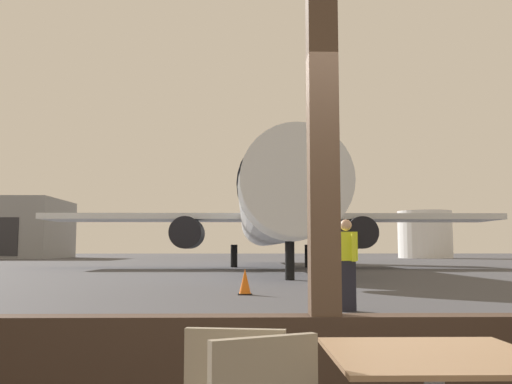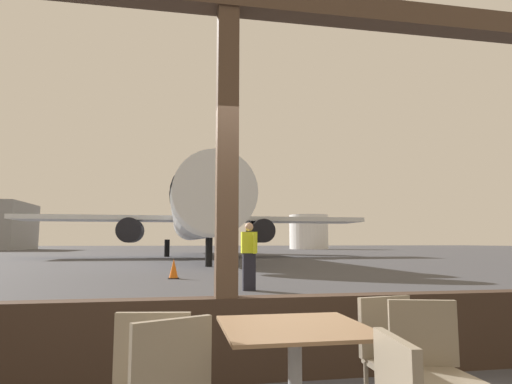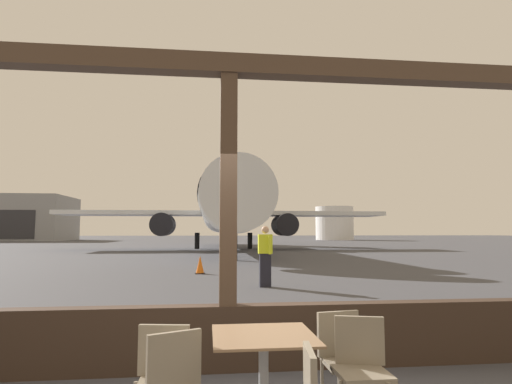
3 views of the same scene
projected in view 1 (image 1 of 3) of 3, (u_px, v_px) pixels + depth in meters
ground_plane at (252, 265)px, 43.54m from camera, size 220.00×220.00×0.00m
window_frame at (324, 235)px, 3.87m from camera, size 9.01×0.24×3.73m
airplane at (272, 212)px, 35.61m from camera, size 28.25×34.71×10.43m
ground_crew_worker at (346, 263)px, 10.97m from camera, size 0.40×0.52×1.74m
traffic_cone at (245, 282)px, 14.85m from camera, size 0.36×0.36×0.67m
fuel_storage_tank at (425, 235)px, 74.73m from camera, size 6.90×6.90×6.09m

